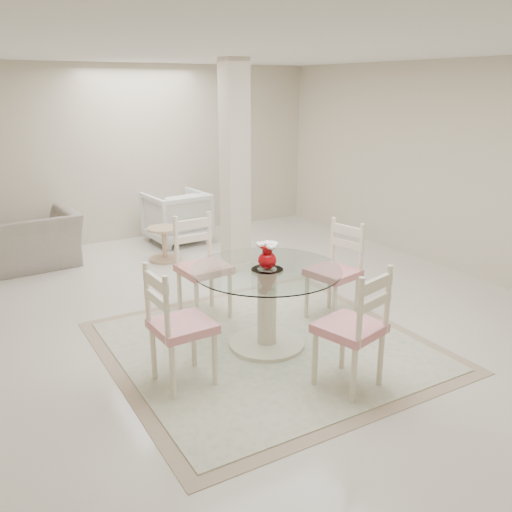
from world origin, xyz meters
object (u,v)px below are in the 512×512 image
dining_chair_west (174,318)px  armchair_white (177,217)px  dining_table (267,308)px  column (235,169)px  dining_chair_north (200,259)px  dining_chair_east (338,264)px  red_vase (268,255)px  dining_chair_south (358,321)px  recliner_taupe (32,240)px  side_table (164,245)px

dining_chair_west → armchair_white: dining_chair_west is taller
dining_table → dining_chair_west: size_ratio=1.19×
column → dining_chair_north: size_ratio=2.25×
dining_table → dining_chair_east: dining_chair_east is taller
dining_table → red_vase: size_ratio=5.24×
dining_chair_east → dining_chair_south: 1.45m
recliner_taupe → armchair_white: 2.16m
dining_chair_east → dining_chair_north: dining_chair_north is taller
column → armchair_white: bearing=96.3°
armchair_white → dining_chair_north: bearing=68.3°
dining_chair_north → armchair_white: (0.88, 2.81, -0.23)m
dining_chair_south → recliner_taupe: (-1.71, 4.66, -0.23)m
dining_chair_east → armchair_white: 3.61m
dining_chair_south → recliner_taupe: bearing=-84.9°
dining_chair_west → armchair_white: bearing=-25.5°
red_vase → side_table: (0.14, 3.01, -0.70)m
dining_chair_north → side_table: dining_chair_north is taller
red_vase → dining_chair_north: dining_chair_north is taller
dining_chair_west → dining_chair_south: dining_chair_south is taller
column → dining_chair_east: column is taller
dining_chair_north → dining_chair_west: 1.45m
red_vase → dining_chair_east: bearing=12.7°
column → side_table: column is taller
recliner_taupe → armchair_white: armchair_white is taller
dining_chair_west → side_table: bearing=-22.5°
column → red_vase: bearing=-111.1°
side_table → dining_table: bearing=-92.8°
dining_chair_north → recliner_taupe: size_ratio=1.03×
dining_chair_south → side_table: dining_chair_south is taller
column → dining_table: 2.53m
red_vase → dining_table: bearing=146.3°
dining_chair_east → side_table: bearing=-175.4°
column → red_vase: (-0.85, -2.19, -0.43)m
dining_chair_east → dining_chair_north: size_ratio=0.95×
dining_chair_west → side_table: size_ratio=2.39×
side_table → column: bearing=-49.3°
dining_chair_north → dining_chair_south: 2.05m
dining_chair_north → side_table: size_ratio=2.50×
column → recliner_taupe: column is taller
dining_chair_west → armchair_white: (1.67, 4.03, -0.20)m
dining_table → side_table: size_ratio=2.83×
dining_chair_north → dining_chair_west: size_ratio=1.05×
red_vase → dining_chair_north: (-0.21, 1.01, -0.29)m
dining_chair_west → armchair_white: size_ratio=1.29×
dining_chair_east → side_table: dining_chair_east is taller
dining_chair_east → armchair_white: (-0.33, 3.59, -0.20)m
side_table → red_vase: bearing=-92.7°
column → red_vase: column is taller
red_vase → dining_chair_east: (1.00, 0.22, -0.32)m
dining_table → recliner_taupe: bearing=112.1°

